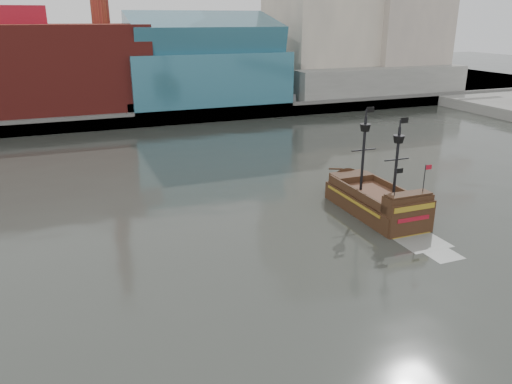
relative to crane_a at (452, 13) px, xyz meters
name	(u,v)px	position (x,y,z in m)	size (l,w,h in m)	color
ground	(354,303)	(-78.63, -82.00, -19.11)	(400.00, 400.00, 0.00)	#262823
promenade_far	(137,96)	(-78.63, 10.00, -18.11)	(220.00, 60.00, 2.00)	slate
seawall	(164,118)	(-78.63, -19.50, -17.81)	(220.00, 1.00, 2.60)	#4C4C49
crane_a	(452,13)	(0.00, 0.00, 0.00)	(22.50, 4.00, 32.25)	slate
crane_b	(452,27)	(9.60, 10.00, -3.54)	(19.10, 4.00, 26.25)	slate
pirate_ship	(376,204)	(-68.02, -68.91, -18.12)	(4.74, 14.64, 10.94)	black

